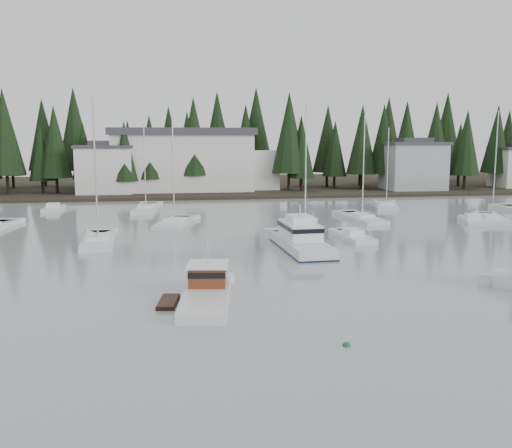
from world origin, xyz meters
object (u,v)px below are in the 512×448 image
at_px(sailboat_6, 174,224).
at_px(runabout_3, 53,210).
at_px(harbor_inn, 194,160).
at_px(sailboat_1, 146,210).
at_px(sailboat_9, 305,230).
at_px(sailboat_8, 386,207).
at_px(house_west, 105,168).
at_px(cabin_cruiser_center, 301,242).
at_px(lobster_boat_brown, 205,294).
at_px(sailboat_0, 98,242).
at_px(house_east_a, 413,165).
at_px(sailboat_7, 492,220).
at_px(sailboat_10, 362,220).
at_px(runabout_1, 353,238).
at_px(runabout_4, 473,222).

xyz_separation_m(sailboat_6, runabout_3, (-16.07, 15.43, 0.06)).
relative_size(harbor_inn, sailboat_1, 2.44).
bearing_deg(harbor_inn, sailboat_9, -77.72).
xyz_separation_m(sailboat_1, sailboat_8, (33.35, -1.58, 0.00)).
xyz_separation_m(house_west, cabin_cruiser_center, (21.99, -50.40, -3.97)).
xyz_separation_m(lobster_boat_brown, runabout_3, (-17.65, 46.33, -0.32)).
distance_m(house_west, sailboat_9, 47.90).
bearing_deg(sailboat_0, sailboat_1, -11.64).
bearing_deg(house_east_a, sailboat_6, -141.96).
distance_m(sailboat_1, sailboat_6, 14.23).
relative_size(cabin_cruiser_center, sailboat_0, 0.78).
distance_m(lobster_boat_brown, sailboat_0, 22.45).
relative_size(sailboat_7, sailboat_8, 1.15).
bearing_deg(house_west, lobster_boat_brown, -79.01).
distance_m(cabin_cruiser_center, sailboat_1, 32.99).
distance_m(sailboat_9, runabout_3, 36.69).
xyz_separation_m(house_west, runabout_3, (-4.94, -19.12, -4.52)).
height_order(sailboat_10, runabout_3, sailboat_10).
height_order(runabout_1, runabout_3, same).
height_order(sailboat_10, runabout_4, sailboat_10).
bearing_deg(sailboat_0, runabout_4, -84.12).
height_order(lobster_boat_brown, runabout_1, lobster_boat_brown).
height_order(house_east_a, sailboat_10, sailboat_10).
relative_size(sailboat_0, runabout_3, 2.62).
relative_size(sailboat_9, runabout_3, 2.59).
height_order(harbor_inn, runabout_1, harbor_inn).
bearing_deg(harbor_inn, sailboat_10, -63.90).
relative_size(sailboat_6, runabout_3, 2.42).
xyz_separation_m(cabin_cruiser_center, sailboat_10, (11.28, 16.52, -0.62)).
relative_size(house_west, sailboat_0, 0.69).
distance_m(cabin_cruiser_center, runabout_1, 7.38).
relative_size(lobster_boat_brown, cabin_cruiser_center, 0.77).
bearing_deg(house_east_a, sailboat_9, -126.40).
xyz_separation_m(cabin_cruiser_center, sailboat_1, (-14.57, 29.59, -0.63)).
bearing_deg(sailboat_0, runabout_3, 15.72).
distance_m(house_east_a, runabout_3, 61.85).
bearing_deg(sailboat_1, house_west, 24.08).
relative_size(sailboat_0, sailboat_6, 1.08).
xyz_separation_m(house_west, runabout_4, (45.17, -37.88, -4.52)).
bearing_deg(house_east_a, harbor_inn, 173.64).
bearing_deg(cabin_cruiser_center, sailboat_10, -36.95).
bearing_deg(lobster_boat_brown, sailboat_1, 14.46).
xyz_separation_m(house_west, harbor_inn, (15.04, 3.34, 1.12)).
distance_m(lobster_boat_brown, sailboat_7, 45.55).
bearing_deg(sailboat_7, sailboat_8, 45.85).
distance_m(cabin_cruiser_center, sailboat_8, 33.73).
distance_m(sailboat_0, runabout_1, 24.11).
xyz_separation_m(sailboat_8, sailboat_9, (-16.12, -18.42, 0.01)).
relative_size(sailboat_9, runabout_1, 1.97).
height_order(sailboat_1, sailboat_9, sailboat_9).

